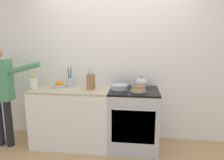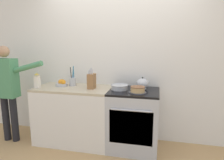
% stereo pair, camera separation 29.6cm
% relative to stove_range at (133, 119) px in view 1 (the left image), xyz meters
% --- Properties ---
extents(ground_plane, '(16.00, 16.00, 0.00)m').
position_rel_stove_range_xyz_m(ground_plane, '(-0.30, -0.32, -0.46)').
color(ground_plane, tan).
extents(wall_back, '(8.00, 0.04, 2.60)m').
position_rel_stove_range_xyz_m(wall_back, '(-0.30, 0.35, 0.84)').
color(wall_back, silver).
rests_on(wall_back, ground_plane).
extents(counter_cabinet, '(1.20, 0.65, 0.91)m').
position_rel_stove_range_xyz_m(counter_cabinet, '(-0.97, 0.00, -0.00)').
color(counter_cabinet, white).
rests_on(counter_cabinet, ground_plane).
extents(stove_range, '(0.73, 0.69, 0.91)m').
position_rel_stove_range_xyz_m(stove_range, '(0.00, 0.00, 0.00)').
color(stove_range, '#B7BABF').
rests_on(stove_range, ground_plane).
extents(layer_cake, '(0.25, 0.25, 0.09)m').
position_rel_stove_range_xyz_m(layer_cake, '(0.06, -0.11, 0.50)').
color(layer_cake, '#4C4C51').
rests_on(layer_cake, stove_range).
extents(tea_kettle, '(0.23, 0.19, 0.18)m').
position_rel_stove_range_xyz_m(tea_kettle, '(0.11, 0.14, 0.53)').
color(tea_kettle, '#B7BABF').
rests_on(tea_kettle, stove_range).
extents(mixing_bowl, '(0.26, 0.26, 0.08)m').
position_rel_stove_range_xyz_m(mixing_bowl, '(-0.22, 0.01, 0.49)').
color(mixing_bowl, '#B7BABF').
rests_on(mixing_bowl, stove_range).
extents(knife_block, '(0.10, 0.15, 0.32)m').
position_rel_stove_range_xyz_m(knife_block, '(-0.66, -0.00, 0.57)').
color(knife_block, olive).
rests_on(knife_block, counter_cabinet).
extents(utensil_crock, '(0.11, 0.11, 0.33)m').
position_rel_stove_range_xyz_m(utensil_crock, '(-1.03, 0.11, 0.53)').
color(utensil_crock, '#B7BABF').
rests_on(utensil_crock, counter_cabinet).
extents(fruit_bowl, '(0.19, 0.19, 0.11)m').
position_rel_stove_range_xyz_m(fruit_bowl, '(-1.19, 0.06, 0.50)').
color(fruit_bowl, '#B7BABF').
rests_on(fruit_bowl, counter_cabinet).
extents(milk_carton, '(0.07, 0.07, 0.24)m').
position_rel_stove_range_xyz_m(milk_carton, '(-1.49, -0.16, 0.57)').
color(milk_carton, white).
rests_on(milk_carton, counter_cabinet).
extents(person_baker, '(0.91, 0.20, 1.56)m').
position_rel_stove_range_xyz_m(person_baker, '(-2.00, -0.21, 0.47)').
color(person_baker, black).
rests_on(person_baker, ground_plane).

